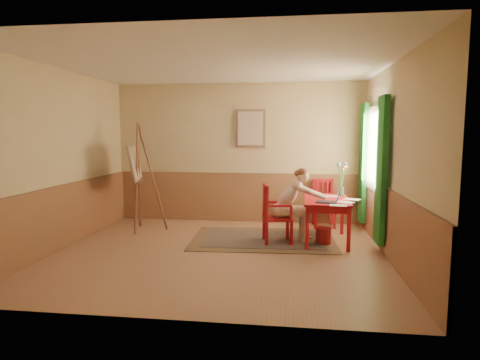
# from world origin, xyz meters

# --- Properties ---
(room) EXTENTS (5.04, 4.54, 2.84)m
(room) POSITION_xyz_m (0.00, 0.00, 1.40)
(room) COLOR tan
(room) RESTS_ON ground
(wainscot) EXTENTS (5.00, 4.50, 1.00)m
(wainscot) POSITION_xyz_m (0.00, 0.80, 0.50)
(wainscot) COLOR #9B6947
(wainscot) RESTS_ON room
(window) EXTENTS (0.12, 2.01, 2.20)m
(window) POSITION_xyz_m (2.42, 1.10, 1.35)
(window) COLOR white
(window) RESTS_ON room
(wall_portrait) EXTENTS (0.60, 0.05, 0.76)m
(wall_portrait) POSITION_xyz_m (0.25, 2.20, 1.90)
(wall_portrait) COLOR #8C6A52
(wall_portrait) RESTS_ON room
(rug) EXTENTS (2.47, 1.71, 0.02)m
(rug) POSITION_xyz_m (0.61, 0.83, 0.01)
(rug) COLOR #8C7251
(rug) RESTS_ON room
(table) EXTENTS (0.76, 1.22, 0.72)m
(table) POSITION_xyz_m (1.66, 0.84, 0.63)
(table) COLOR red
(table) RESTS_ON room
(chair_left) EXTENTS (0.52, 0.50, 0.97)m
(chair_left) POSITION_xyz_m (0.81, 0.65, 0.49)
(chair_left) COLOR red
(chair_left) RESTS_ON room
(chair_back) EXTENTS (0.43, 0.45, 0.92)m
(chair_back) POSITION_xyz_m (1.71, 1.98, 0.46)
(chair_back) COLOR red
(chair_back) RESTS_ON room
(figure) EXTENTS (0.95, 0.48, 1.24)m
(figure) POSITION_xyz_m (1.10, 0.69, 0.68)
(figure) COLOR beige
(figure) RESTS_ON room
(laptop) EXTENTS (0.41, 0.29, 0.23)m
(laptop) POSITION_xyz_m (1.68, 0.49, 0.77)
(laptop) COLOR #1E2338
(laptop) RESTS_ON table
(papers) EXTENTS (0.59, 1.09, 0.00)m
(papers) POSITION_xyz_m (1.88, 0.70, 0.72)
(papers) COLOR white
(papers) RESTS_ON table
(vase) EXTENTS (0.20, 0.29, 0.60)m
(vase) POSITION_xyz_m (1.93, 1.21, 0.99)
(vase) COLOR #3F724C
(vase) RESTS_ON table
(wastebasket) EXTENTS (0.25, 0.25, 0.27)m
(wastebasket) POSITION_xyz_m (1.61, 0.69, 0.13)
(wastebasket) COLOR red
(wastebasket) RESTS_ON room
(easel) EXTENTS (0.75, 0.89, 2.00)m
(easel) POSITION_xyz_m (-1.75, 1.22, 1.18)
(easel) COLOR brown
(easel) RESTS_ON room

